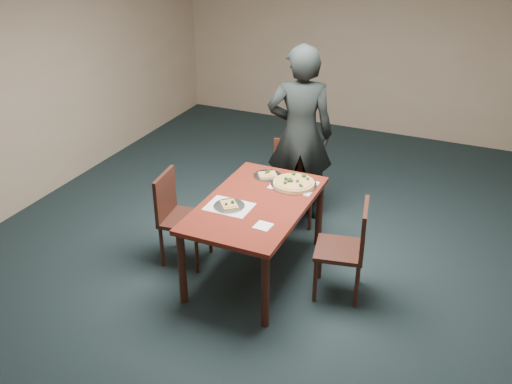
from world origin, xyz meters
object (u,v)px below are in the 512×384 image
at_px(diner, 300,135).
at_px(slice_plate_near, 229,205).
at_px(chair_far, 293,176).
at_px(chair_left, 177,212).
at_px(slice_plate_far, 268,175).
at_px(chair_right, 349,245).
at_px(pizza_pan, 294,183).
at_px(dining_table, 256,211).

height_order(diner, slice_plate_near, diner).
relative_size(chair_far, chair_left, 1.00).
bearing_deg(slice_plate_far, chair_right, -27.60).
xyz_separation_m(chair_left, pizza_pan, (0.97, 0.56, 0.26)).
relative_size(chair_far, slice_plate_far, 3.25).
distance_m(chair_right, slice_plate_far, 1.15).
bearing_deg(slice_plate_near, pizza_pan, 59.56).
bearing_deg(pizza_pan, slice_plate_near, -120.44).
distance_m(dining_table, chair_far, 1.10).
bearing_deg(chair_far, chair_left, -144.67).
bearing_deg(dining_table, chair_far, 92.51).
bearing_deg(slice_plate_far, chair_far, 83.31).
height_order(pizza_pan, slice_plate_far, pizza_pan).
bearing_deg(slice_plate_near, chair_right, 10.20).
relative_size(chair_right, slice_plate_far, 3.25).
height_order(dining_table, slice_plate_far, slice_plate_far).
distance_m(chair_far, diner, 0.46).
relative_size(chair_left, diner, 0.47).
distance_m(diner, slice_plate_far, 0.70).
relative_size(chair_left, slice_plate_far, 3.25).
relative_size(dining_table, chair_far, 1.65).
height_order(chair_far, pizza_pan, chair_far).
xyz_separation_m(diner, slice_plate_near, (-0.16, -1.37, -0.20)).
height_order(dining_table, diner, diner).
xyz_separation_m(chair_far, diner, (0.03, 0.11, 0.45)).
bearing_deg(chair_left, pizza_pan, -67.46).
relative_size(chair_left, chair_right, 1.00).
xyz_separation_m(pizza_pan, slice_plate_near, (-0.37, -0.63, -0.01)).
height_order(dining_table, pizza_pan, pizza_pan).
relative_size(dining_table, chair_left, 1.65).
bearing_deg(dining_table, diner, 91.04).
relative_size(dining_table, slice_plate_near, 5.36).
bearing_deg(slice_plate_far, slice_plate_near, -95.46).
xyz_separation_m(dining_table, chair_far, (-0.05, 1.08, -0.14)).
bearing_deg(pizza_pan, diner, 106.19).
distance_m(dining_table, slice_plate_far, 0.55).
xyz_separation_m(dining_table, diner, (-0.02, 1.19, 0.31)).
height_order(chair_left, pizza_pan, chair_left).
bearing_deg(slice_plate_near, chair_left, 173.21).
bearing_deg(chair_far, dining_table, -110.67).
height_order(chair_far, slice_plate_near, chair_far).
distance_m(slice_plate_near, slice_plate_far, 0.71).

